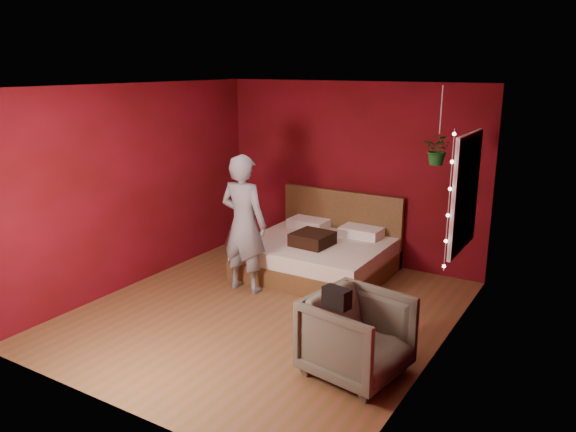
# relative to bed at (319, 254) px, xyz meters

# --- Properties ---
(floor) EXTENTS (4.50, 4.50, 0.00)m
(floor) POSITION_rel_bed_xyz_m (0.09, -1.48, -0.27)
(floor) COLOR brown
(floor) RESTS_ON ground
(room_walls) EXTENTS (4.04, 4.54, 2.62)m
(room_walls) POSITION_rel_bed_xyz_m (0.09, -1.48, 1.41)
(room_walls) COLOR maroon
(room_walls) RESTS_ON ground
(window) EXTENTS (0.05, 0.97, 1.27)m
(window) POSITION_rel_bed_xyz_m (2.05, -0.58, 1.23)
(window) COLOR white
(window) RESTS_ON room_walls
(fairy_lights) EXTENTS (0.04, 0.04, 1.45)m
(fairy_lights) POSITION_rel_bed_xyz_m (2.03, -1.11, 1.23)
(fairy_lights) COLOR silver
(fairy_lights) RESTS_ON room_walls
(bed) EXTENTS (1.89, 1.61, 1.04)m
(bed) POSITION_rel_bed_xyz_m (0.00, 0.00, 0.00)
(bed) COLOR brown
(bed) RESTS_ON ground
(person) EXTENTS (0.65, 0.43, 1.77)m
(person) POSITION_rel_bed_xyz_m (-0.53, -1.05, 0.61)
(person) COLOR gray
(person) RESTS_ON ground
(armchair) EXTENTS (0.98, 0.96, 0.78)m
(armchair) POSITION_rel_bed_xyz_m (1.57, -2.19, 0.12)
(armchair) COLOR #62624D
(armchair) RESTS_ON ground
(handbag) EXTENTS (0.27, 0.17, 0.18)m
(handbag) POSITION_rel_bed_xyz_m (1.49, -2.48, 0.60)
(handbag) COLOR black
(handbag) RESTS_ON armchair
(throw_pillow) EXTENTS (0.51, 0.51, 0.17)m
(throw_pillow) POSITION_rel_bed_xyz_m (0.02, -0.25, 0.29)
(throw_pillow) COLOR black
(throw_pillow) RESTS_ON bed
(hanging_plant) EXTENTS (0.36, 0.33, 0.89)m
(hanging_plant) POSITION_rel_bed_xyz_m (1.64, -0.27, 1.62)
(hanging_plant) COLOR silver
(hanging_plant) RESTS_ON room_walls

